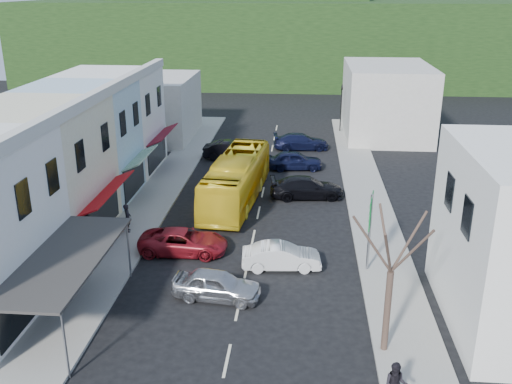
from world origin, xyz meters
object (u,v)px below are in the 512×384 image
at_px(car_red, 184,242).
at_px(pedestrian_left, 128,218).
at_px(street_tree, 391,272).
at_px(traffic_signal, 341,109).
at_px(car_silver, 217,286).
at_px(bus, 237,180).
at_px(direction_sign, 369,234).
at_px(car_white, 281,256).

relative_size(car_red, pedestrian_left, 2.71).
xyz_separation_m(street_tree, traffic_signal, (0.18, 37.50, -1.27)).
bearing_deg(car_silver, pedestrian_left, 49.68).
bearing_deg(car_red, bus, -13.46).
relative_size(bus, street_tree, 1.55).
bearing_deg(car_silver, bus, 9.70).
relative_size(bus, car_red, 2.52).
xyz_separation_m(direction_sign, street_tree, (0.02, -7.04, 1.55)).
distance_m(street_tree, traffic_signal, 37.52).
height_order(car_white, traffic_signal, traffic_signal).
xyz_separation_m(pedestrian_left, street_tree, (14.09, -10.81, 2.73)).
height_order(pedestrian_left, traffic_signal, traffic_signal).
relative_size(bus, pedestrian_left, 6.82).
relative_size(bus, traffic_signal, 2.35).
distance_m(pedestrian_left, street_tree, 17.97).
bearing_deg(pedestrian_left, car_red, -138.61).
distance_m(car_silver, car_white, 4.52).
bearing_deg(traffic_signal, car_red, 59.81).
distance_m(car_white, direction_sign, 4.79).
relative_size(car_silver, direction_sign, 1.00).
bearing_deg(direction_sign, bus, 139.51).
xyz_separation_m(bus, car_silver, (0.58, -13.20, -0.85)).
height_order(car_silver, street_tree, street_tree).
bearing_deg(direction_sign, traffic_signal, 99.61).
height_order(car_silver, car_white, same).
height_order(bus, car_red, bus).
height_order(bus, car_silver, bus).
xyz_separation_m(pedestrian_left, direction_sign, (14.07, -3.77, 1.19)).
height_order(car_red, traffic_signal, traffic_signal).
distance_m(bus, direction_sign, 12.75).
relative_size(car_white, traffic_signal, 0.89).
bearing_deg(bus, pedestrian_left, -129.24).
xyz_separation_m(car_silver, traffic_signal, (7.73, 33.84, 1.76)).
bearing_deg(direction_sign, car_silver, -145.83).
xyz_separation_m(pedestrian_left, traffic_signal, (14.27, 26.69, 1.46)).
relative_size(car_silver, pedestrian_left, 2.59).
bearing_deg(direction_sign, car_red, -177.98).
xyz_separation_m(car_silver, street_tree, (7.54, -3.66, 3.03)).
xyz_separation_m(bus, pedestrian_left, (-5.97, -6.05, -0.55)).
bearing_deg(pedestrian_left, car_silver, -155.23).
relative_size(pedestrian_left, traffic_signal, 0.34).
distance_m(car_red, traffic_signal, 30.87).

